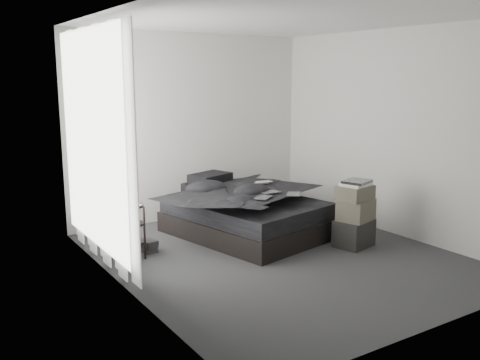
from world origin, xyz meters
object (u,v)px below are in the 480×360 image
bed (246,225)px  side_stand (130,232)px  box_lower (354,233)px  laptop (263,178)px

bed → side_stand: size_ratio=3.15×
side_stand → box_lower: bearing=-23.3°
bed → laptop: laptop is taller
side_stand → box_lower: side_stand is taller
bed → laptop: 0.66m
bed → laptop: size_ratio=6.24×
bed → box_lower: box_lower is taller
bed → side_stand: (-1.59, -0.04, 0.17)m
laptop → box_lower: 1.40m
laptop → box_lower: size_ratio=0.69×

